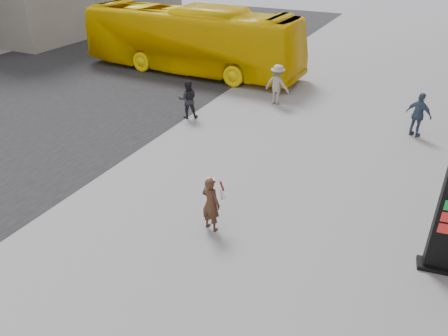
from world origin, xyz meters
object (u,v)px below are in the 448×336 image
at_px(bus, 191,40).
at_px(pedestrian_a, 188,99).
at_px(woman, 211,203).
at_px(pedestrian_b, 277,85).
at_px(pedestrian_c, 419,115).

relative_size(bus, pedestrian_a, 7.70).
bearing_deg(woman, pedestrian_b, -67.22).
distance_m(woman, pedestrian_b, 9.81).
distance_m(woman, bus, 14.70).
xyz_separation_m(woman, pedestrian_b, (-1.75, 9.65, 0.10)).
relative_size(woman, bus, 0.12).
bearing_deg(pedestrian_b, pedestrian_c, 178.80).
bearing_deg(bus, pedestrian_c, -105.51).
relative_size(bus, pedestrian_b, 6.97).
distance_m(bus, pedestrian_a, 6.89).
height_order(woman, pedestrian_a, pedestrian_a).
height_order(woman, pedestrian_b, pedestrian_b).
height_order(pedestrian_a, pedestrian_c, pedestrian_c).
distance_m(pedestrian_b, pedestrian_c, 6.06).
distance_m(pedestrian_a, pedestrian_b, 4.21).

